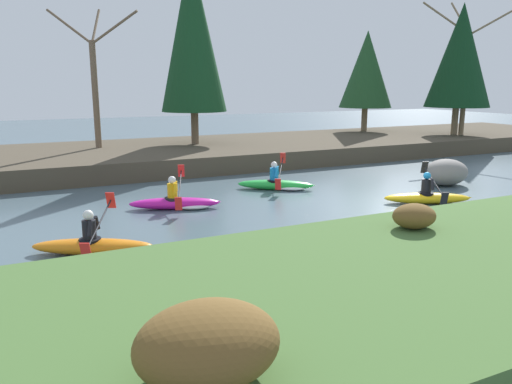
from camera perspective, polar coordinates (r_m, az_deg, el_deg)
ground_plane at (r=16.09m, az=14.21°, el=-1.39°), size 90.00×90.00×0.00m
riverbank_far at (r=25.23m, az=-1.74°, el=4.77°), size 44.00×8.38×0.80m
conifer_tree_far_left at (r=24.73m, az=-7.28°, el=17.66°), size 3.14×3.14×8.95m
conifer_tree_left at (r=31.90m, az=12.52°, el=13.50°), size 3.20×3.20×6.02m
conifer_tree_mid_left at (r=31.26m, az=22.31°, el=14.21°), size 3.61×3.61×7.30m
bare_tree_upstream at (r=24.21m, az=-17.93°, el=11.94°), size 3.51×3.47×6.36m
bare_tree_mid_upstream at (r=31.35m, az=22.83°, el=12.61°), size 4.17×4.12×7.61m
shrub_clump_nearest at (r=5.25m, az=-5.56°, el=-16.88°), size 1.51×1.26×0.82m
shrub_clump_second at (r=10.92m, az=17.63°, el=-2.63°), size 0.95×0.80×0.52m
kayaker_lead at (r=16.61m, az=19.05°, el=-0.49°), size 2.70×1.95×1.20m
kayaker_middle at (r=17.77m, az=2.60°, el=0.91°), size 2.59×2.01×1.20m
kayaker_trailing at (r=15.22m, az=-8.86°, el=-1.17°), size 2.74×2.00×1.20m
kayaker_far_back at (r=11.67m, az=-18.06°, el=-5.70°), size 2.69×1.94×1.20m
boulder_midstream at (r=19.77m, az=20.88°, el=2.13°), size 1.73×1.35×0.98m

